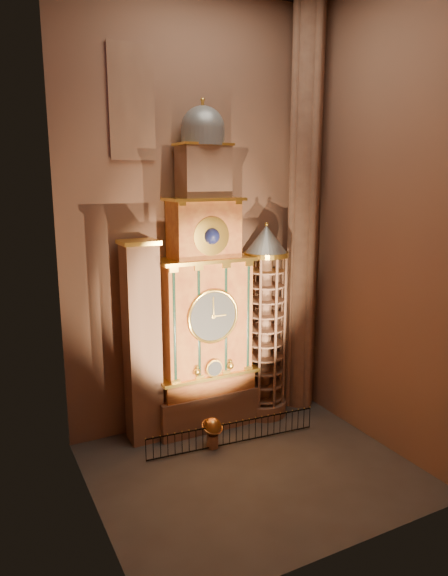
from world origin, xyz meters
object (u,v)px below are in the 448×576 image
astronomical_clock (205,305)px  iron_railing (233,433)px  celestial_globe (212,430)px  portrait_tower (142,342)px  stair_turret (265,324)px

astronomical_clock → iron_railing: size_ratio=1.89×
celestial_globe → portrait_tower: bearing=138.4°
portrait_tower → celestial_globe: 5.53m
stair_turret → celestial_globe: stair_turret is taller
astronomical_clock → celestial_globe: astronomical_clock is taller
portrait_tower → stair_turret: 6.91m
astronomical_clock → celestial_globe: (-0.72, -2.36, -5.75)m
astronomical_clock → iron_railing: bearing=-83.3°
portrait_tower → celestial_globe: size_ratio=6.56×
celestial_globe → iron_railing: 1.10m
astronomical_clock → iron_railing: (0.30, -2.59, -6.06)m
astronomical_clock → stair_turret: astronomical_clock is taller
stair_turret → astronomical_clock: bearing=175.7°
celestial_globe → iron_railing: bearing=-12.3°
stair_turret → iron_railing: bearing=-144.0°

